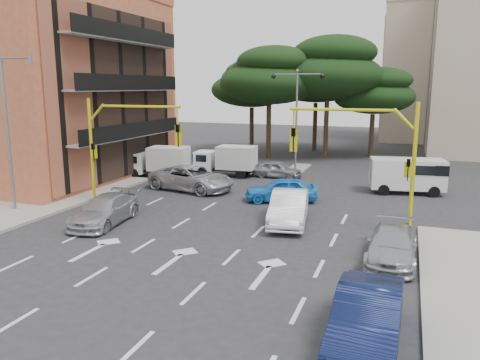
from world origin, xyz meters
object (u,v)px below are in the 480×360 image
(car_blue_compact, at_px, (281,190))
(signal_mast_left, at_px, (118,137))
(van_white, at_px, (407,176))
(box_truck_b, at_px, (226,161))
(car_navy_parked, at_px, (367,318))
(box_truck_a, at_px, (158,162))
(car_silver_wagon, at_px, (105,210))
(car_silver_cross_a, at_px, (191,178))
(car_silver_cross_b, at_px, (277,169))
(car_silver_parked, at_px, (392,245))
(signal_mast_right, at_px, (373,148))
(car_white_hatch, at_px, (289,208))
(street_lamp_center, at_px, (297,102))
(street_lamp_left, at_px, (10,124))

(car_blue_compact, bearing_deg, signal_mast_left, -81.74)
(van_white, relative_size, box_truck_b, 0.96)
(signal_mast_left, relative_size, car_navy_parked, 1.27)
(car_navy_parked, bearing_deg, signal_mast_left, 145.53)
(car_blue_compact, relative_size, box_truck_a, 0.90)
(signal_mast_left, distance_m, car_navy_parked, 17.99)
(car_silver_wagon, height_order, car_silver_cross_a, car_silver_cross_a)
(car_silver_cross_b, distance_m, car_silver_parked, 17.08)
(signal_mast_right, height_order, car_silver_parked, signal_mast_right)
(signal_mast_right, relative_size, car_silver_cross_b, 1.66)
(car_silver_wagon, xyz_separation_m, van_white, (13.87, 12.19, 0.43))
(car_silver_wagon, bearing_deg, car_white_hatch, 13.78)
(car_silver_parked, height_order, van_white, van_white)
(car_blue_compact, bearing_deg, car_white_hatch, 2.27)
(car_blue_compact, bearing_deg, street_lamp_center, 171.01)
(car_silver_cross_a, bearing_deg, car_silver_wagon, -173.11)
(street_lamp_left, height_order, car_silver_cross_a, street_lamp_left)
(box_truck_b, bearing_deg, box_truck_a, 112.54)
(signal_mast_right, bearing_deg, box_truck_a, 152.78)
(car_white_hatch, height_order, car_silver_parked, car_white_hatch)
(signal_mast_left, xyz_separation_m, box_truck_b, (2.30, 10.42, -2.74))
(car_blue_compact, relative_size, box_truck_b, 0.90)
(signal_mast_left, relative_size, car_white_hatch, 1.23)
(street_lamp_center, bearing_deg, car_navy_parked, -72.65)
(car_silver_cross_a, relative_size, car_silver_parked, 1.28)
(car_navy_parked, bearing_deg, car_silver_wagon, 152.90)
(car_silver_cross_b, bearing_deg, signal_mast_left, 153.93)
(box_truck_a, bearing_deg, box_truck_b, -72.14)
(box_truck_b, bearing_deg, car_blue_compact, -141.33)
(car_silver_cross_a, height_order, car_silver_cross_b, car_silver_cross_a)
(street_lamp_center, xyz_separation_m, van_white, (8.38, -5.11, -4.32))
(signal_mast_right, relative_size, car_navy_parked, 1.27)
(car_blue_compact, bearing_deg, box_truck_b, -154.42)
(car_silver_cross_b, height_order, van_white, van_white)
(car_white_hatch, distance_m, car_navy_parked, 11.14)
(car_silver_cross_b, bearing_deg, van_white, -100.02)
(car_white_hatch, height_order, car_blue_compact, car_white_hatch)
(van_white, distance_m, box_truck_a, 17.40)
(car_white_hatch, xyz_separation_m, van_white, (5.38, 9.08, 0.31))
(car_blue_compact, bearing_deg, van_white, 107.92)
(car_white_hatch, xyz_separation_m, car_silver_cross_b, (-3.66, 11.18, -0.19))
(car_silver_cross_b, distance_m, van_white, 9.29)
(street_lamp_left, bearing_deg, car_blue_compact, 28.69)
(street_lamp_center, distance_m, car_silver_cross_a, 11.20)
(signal_mast_right, height_order, car_silver_cross_b, signal_mast_right)
(street_lamp_left, distance_m, car_silver_wagon, 7.07)
(signal_mast_left, xyz_separation_m, car_navy_parked, (14.40, -10.32, -3.11))
(signal_mast_left, height_order, van_white, signal_mast_left)
(street_lamp_left, bearing_deg, box_truck_a, 78.36)
(street_lamp_left, xyz_separation_m, car_navy_parked, (18.89, -7.32, -3.95))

